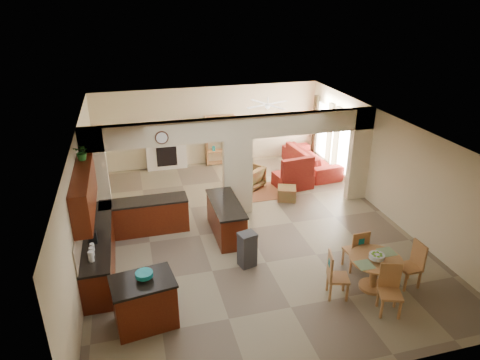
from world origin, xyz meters
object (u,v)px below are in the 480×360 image
object	(u,v)px
dining_table	(375,268)
armchair	(250,177)
sofa	(311,159)
kitchen_island	(145,302)

from	to	relation	value
dining_table	armchair	size ratio (longest dim) A/B	1.40
dining_table	armchair	distance (m)	5.71
sofa	armchair	xyz separation A→B (m)	(-2.50, -0.87, -0.03)
dining_table	sofa	world-z (taller)	sofa
dining_table	armchair	bearing A→B (deg)	101.06
kitchen_island	dining_table	distance (m)	4.72
sofa	kitchen_island	bearing A→B (deg)	131.38
kitchen_island	sofa	bearing A→B (deg)	37.78
kitchen_island	sofa	xyz separation A→B (m)	(6.12, 6.32, -0.11)
armchair	sofa	bearing A→B (deg)	162.27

